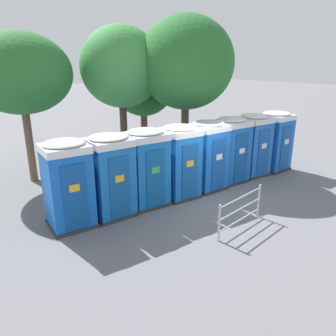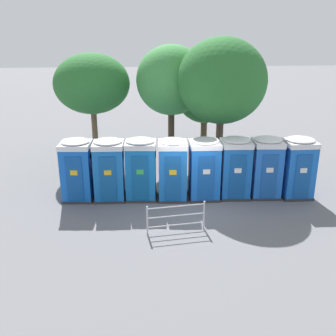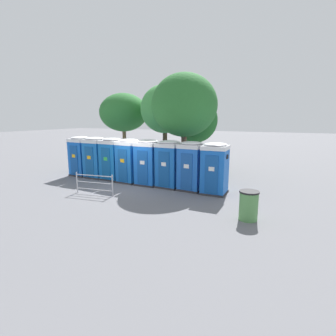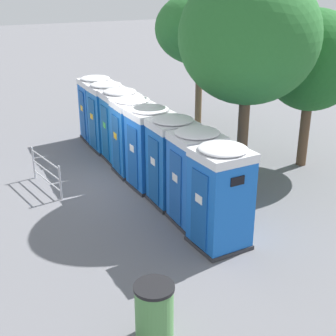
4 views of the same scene
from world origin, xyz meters
The scene contains 15 objects.
ground_plane centered at (0.00, 0.00, 0.00)m, with size 120.00×120.00×0.00m, color slate.
portapotty_0 centered at (-4.47, 0.77, 1.28)m, with size 1.32×1.29×2.54m.
portapotty_1 centered at (-3.19, 0.68, 1.28)m, with size 1.26×1.23×2.54m.
portapotty_2 centered at (-1.90, 0.66, 1.28)m, with size 1.33×1.29×2.54m.
portapotty_3 centered at (-0.62, 0.51, 1.28)m, with size 1.24×1.28×2.54m.
portapotty_4 centered at (0.66, 0.47, 1.28)m, with size 1.24×1.22×2.54m.
portapotty_5 centered at (1.95, 0.50, 1.28)m, with size 1.28×1.27×2.54m.
portapotty_6 centered at (3.24, 0.45, 1.28)m, with size 1.27×1.28×2.54m.
portapotty_7 centered at (4.52, 0.30, 1.28)m, with size 1.22×1.21×2.54m.
street_tree_0 centered at (-4.15, 5.31, 4.09)m, with size 3.71×3.71×5.58m.
street_tree_1 centered at (1.80, 3.04, 4.44)m, with size 3.98×3.98×6.36m.
street_tree_2 centered at (1.55, 5.86, 3.53)m, with size 3.11×3.11×5.16m.
street_tree_3 centered at (-0.30, 4.70, 4.28)m, with size 3.38×3.38×5.97m.
trash_can centered at (6.56, -2.51, 0.55)m, with size 0.72×0.72×1.10m.
event_barrier centered at (-0.77, -2.34, 0.57)m, with size 2.04×0.31×1.05m.
Camera 4 is at (12.43, -5.54, 5.89)m, focal length 50.00 mm.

